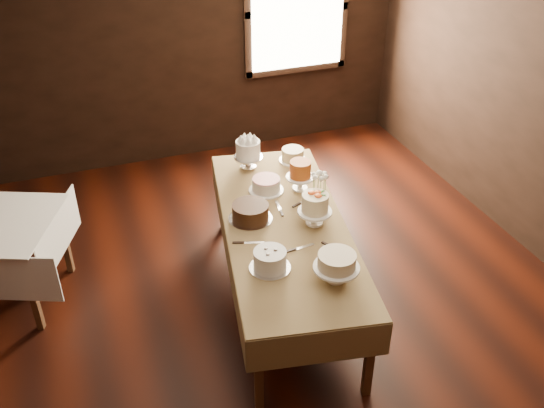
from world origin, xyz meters
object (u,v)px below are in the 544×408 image
Objects in this scene: cake_meringue at (248,155)px; cake_caramel at (300,177)px; cake_flowers at (315,211)px; cake_server_e at (254,243)px; cake_server_b at (340,251)px; cake_lattice at (266,186)px; cake_server_c at (278,205)px; cake_cream at (336,268)px; cake_chocolate at (250,213)px; cake_server_d at (306,200)px; display_table at (285,229)px; flower_vase at (319,202)px; cake_speckled at (293,155)px; cake_server_a at (305,246)px; cake_swirl at (270,261)px.

cake_meringue and cake_caramel have the same top height.
cake_flowers is 1.15× the size of cake_server_e.
cake_caramel is 0.93m from cake_server_b.
cake_lattice is 0.26m from cake_server_c.
cake_cream is at bearing -100.49° from cake_caramel.
cake_chocolate is 0.32m from cake_server_e.
cake_chocolate is at bearing 109.51° from cake_cream.
cake_server_b is at bearing -77.22° from cake_lattice.
cake_server_d is 1.00× the size of cake_server_e.
cake_meringue is at bearing 92.55° from cake_cream.
display_table is at bearing 178.42° from cake_server_c.
cake_caramel reaches higher than cake_server_b.
cake_lattice is 0.51m from flower_vase.
cake_cream is (-0.35, -1.69, 0.04)m from cake_speckled.
cake_server_e is at bearing 146.50° from cake_server_a.
cake_server_e is (-0.34, 0.18, 0.00)m from cake_server_a.
cake_chocolate is (-0.24, -0.81, -0.06)m from cake_meringue.
cake_flowers is (0.22, -0.08, 0.17)m from display_table.
cake_server_e is at bearing -156.64° from flower_vase.
cake_swirl is (-0.74, -1.42, 0.01)m from cake_speckled.
display_table is 20.52× the size of flower_vase.
cake_lattice is at bearing 111.95° from cake_server_d.
cake_chocolate is 0.56m from cake_server_a.
display_table is 10.54× the size of cake_server_b.
cake_swirl is at bearing -118.19° from cake_server_b.
cake_flowers is 0.23m from flower_vase.
cake_server_c is at bearing 81.26° from display_table.
cake_server_c is at bearing -145.14° from cake_caramel.
cake_lattice is 0.45m from cake_chocolate.
cake_server_c is (0.03, -0.69, -0.12)m from cake_meringue.
cake_server_d is (0.53, 0.11, -0.06)m from cake_chocolate.
cake_server_a is (0.33, 0.15, -0.07)m from cake_swirl.
cake_speckled is 1.43m from cake_server_b.
cake_swirl is 2.41× the size of flower_vase.
cake_meringue is 0.76m from cake_server_d.
cake_meringue is 1.47m from cake_swirl.
cake_chocolate is 1.56× the size of cake_server_d.
cake_cream is (0.08, -0.76, 0.16)m from display_table.
cake_chocolate is (-0.24, 0.14, 0.12)m from display_table.
cake_caramel is 0.53m from cake_flowers.
cake_meringue is 1.02× the size of cake_flowers.
cake_caramel is at bearing 147.09° from cake_server_b.
cake_flowers is at bearing -144.79° from cake_server_c.
cake_server_b is (0.24, -1.43, -0.12)m from cake_meringue.
cake_flowers is (-0.09, -0.52, 0.00)m from cake_caramel.
cake_meringue is 0.43m from cake_speckled.
cake_chocolate is 0.54m from cake_server_d.
cake_cream is at bearing -87.45° from cake_meringue.
cake_lattice is at bearing 84.27° from cake_server_a.
cake_server_d is at bearing 147.39° from cake_server_b.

